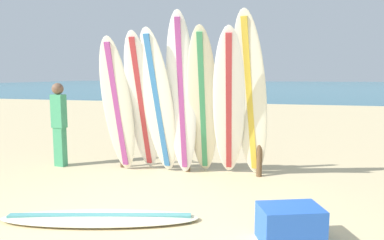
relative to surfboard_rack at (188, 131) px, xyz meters
name	(u,v)px	position (x,y,z in m)	size (l,w,h in m)	color
ocean_water	(276,85)	(0.10, 55.30, -0.69)	(120.00, 80.00, 0.01)	teal
surfboard_rack	(188,131)	(0.00, 0.00, 0.00)	(2.51, 0.09, 1.10)	brown
surfboard_leaning_far_left	(117,107)	(-1.08, -0.41, 0.42)	(0.52, 0.70, 2.25)	silver
surfboard_leaning_left	(142,105)	(-0.68, -0.33, 0.46)	(0.56, 1.03, 2.31)	white
surfboard_leaning_center_left	(158,104)	(-0.38, -0.39, 0.48)	(0.59, 0.90, 2.35)	white
surfboard_leaning_center	(181,97)	(0.00, -0.37, 0.60)	(0.53, 0.77, 2.59)	white
surfboard_leaning_center_right	(203,105)	(0.33, -0.31, 0.48)	(0.58, 1.06, 2.36)	beige
surfboard_leaning_right	(229,107)	(0.75, -0.35, 0.46)	(0.63, 1.22, 2.32)	white
surfboard_leaning_far_right	(250,98)	(1.06, -0.26, 0.59)	(0.66, 1.01, 2.57)	silver
surfboard_lying_on_sand	(100,218)	(-0.41, -2.28, -0.66)	(2.31, 1.09, 0.08)	beige
beachgoer_standing	(59,121)	(-2.33, -0.21, 0.13)	(0.26, 0.20, 1.50)	#3F9966
small_boat_offshore	(234,88)	(-4.13, 35.03, -0.44)	(2.33, 1.34, 0.71)	silver
cooler_box	(290,224)	(1.67, -2.27, -0.52)	(0.60, 0.40, 0.36)	blue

